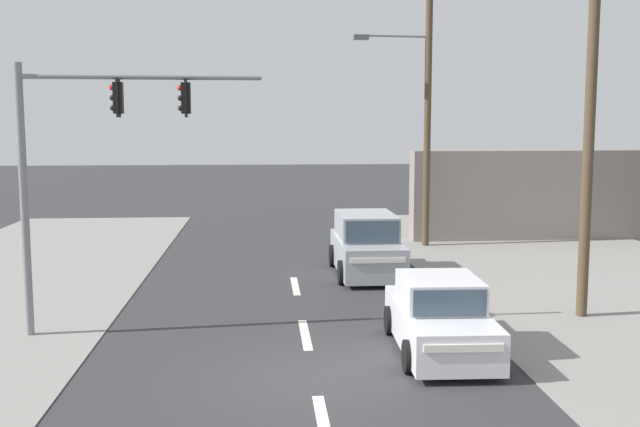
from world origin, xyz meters
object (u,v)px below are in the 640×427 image
utility_pole_background_right (425,92)px  sedan_crossing_left (439,318)px  traffic_signal_mast (83,149)px  suv_oncoming_mid (366,246)px  utility_pole_midground_right (591,97)px

utility_pole_background_right → sedan_crossing_left: 14.29m
traffic_signal_mast → suv_oncoming_mid: bearing=40.5°
utility_pole_midground_right → sedan_crossing_left: bearing=-149.1°
sedan_crossing_left → suv_oncoming_mid: 7.99m
utility_pole_background_right → sedan_crossing_left: bearing=-100.7°
utility_pole_background_right → traffic_signal_mast: 15.12m
utility_pole_background_right → suv_oncoming_mid: (-2.88, -5.12, -4.95)m
utility_pole_midground_right → suv_oncoming_mid: (-4.53, 5.51, -4.43)m
utility_pole_midground_right → utility_pole_background_right: (-1.65, 10.63, 0.53)m
utility_pole_background_right → traffic_signal_mast: bearing=-131.7°
sedan_crossing_left → suv_oncoming_mid: size_ratio=0.94×
utility_pole_midground_right → sedan_crossing_left: (-4.13, -2.47, -4.61)m
utility_pole_background_right → traffic_signal_mast: (-10.00, -11.21, -1.69)m
traffic_signal_mast → sedan_crossing_left: 8.49m
traffic_signal_mast → utility_pole_background_right: bearing=48.3°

